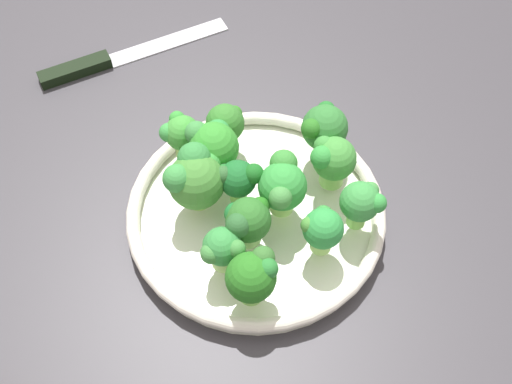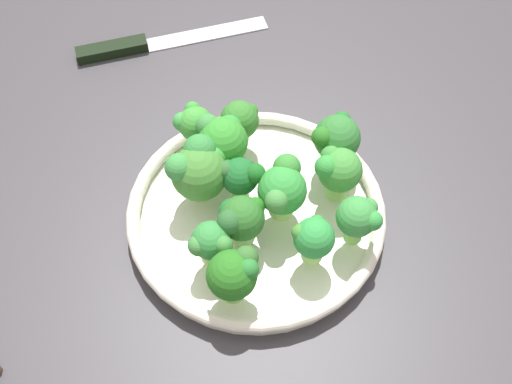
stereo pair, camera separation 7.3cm
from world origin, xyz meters
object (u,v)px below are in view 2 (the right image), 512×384
object	(u,v)px
broccoli_floret_7	(199,169)
knife	(147,44)
broccoli_floret_0	(313,238)
bowl	(256,214)
broccoli_floret_3	(240,219)
broccoli_floret_9	(234,274)
broccoli_floret_12	(240,176)
broccoli_floret_4	(282,189)
broccoli_floret_1	(338,171)
broccoli_floret_5	(194,124)
broccoli_floret_2	(239,121)
broccoli_floret_6	(336,138)
broccoli_floret_11	(211,242)
broccoli_floret_8	(358,218)
broccoli_floret_10	(222,140)

from	to	relation	value
broccoli_floret_7	knife	size ratio (longest dim) A/B	0.32
broccoli_floret_0	knife	size ratio (longest dim) A/B	0.25
bowl	broccoli_floret_3	size ratio (longest dim) A/B	4.83
broccoli_floret_9	broccoli_floret_12	bearing A→B (deg)	108.39
broccoli_floret_3	broccoli_floret_4	distance (cm)	5.57
broccoli_floret_1	broccoli_floret_4	size ratio (longest dim) A/B	0.92
broccoli_floret_4	broccoli_floret_5	bearing A→B (deg)	157.10
broccoli_floret_4	broccoli_floret_12	xyz separation A→B (cm)	(-4.86, 0.12, -0.18)
broccoli_floret_3	broccoli_floret_2	bearing A→B (deg)	111.54
broccoli_floret_6	broccoli_floret_12	bearing A→B (deg)	-134.08
broccoli_floret_11	broccoli_floret_12	bearing A→B (deg)	90.58
broccoli_floret_9	bowl	bearing A→B (deg)	98.62
broccoli_floret_0	broccoli_floret_12	xyz separation A→B (cm)	(-9.68, 4.37, 0.41)
broccoli_floret_3	knife	distance (cm)	35.26
broccoli_floret_4	broccoli_floret_6	world-z (taller)	broccoli_floret_6
broccoli_floret_0	broccoli_floret_3	size ratio (longest dim) A/B	0.97
bowl	broccoli_floret_12	bearing A→B (deg)	159.94
broccoli_floret_2	broccoli_floret_9	size ratio (longest dim) A/B	0.92
broccoli_floret_5	broccoli_floret_1	bearing A→B (deg)	-2.81
broccoli_floret_8	broccoli_floret_10	world-z (taller)	broccoli_floret_10
broccoli_floret_2	broccoli_floret_12	world-z (taller)	broccoli_floret_12
broccoli_floret_2	broccoli_floret_7	size ratio (longest dim) A/B	0.79
broccoli_floret_10	broccoli_floret_8	bearing A→B (deg)	-14.38
broccoli_floret_5	broccoli_floret_6	size ratio (longest dim) A/B	0.88
broccoli_floret_0	broccoli_floret_9	bearing A→B (deg)	-131.17
broccoli_floret_8	broccoli_floret_12	size ratio (longest dim) A/B	1.03
broccoli_floret_10	broccoli_floret_11	xyz separation A→B (cm)	(3.56, -11.96, -1.02)
knife	broccoli_floret_3	bearing A→B (deg)	-47.00
broccoli_floret_6	knife	world-z (taller)	broccoli_floret_6
broccoli_floret_7	broccoli_floret_10	xyz separation A→B (cm)	(0.92, 4.51, 0.05)
bowl	broccoli_floret_6	distance (cm)	12.35
broccoli_floret_1	knife	distance (cm)	35.99
broccoli_floret_3	broccoli_floret_11	world-z (taller)	broccoli_floret_3
broccoli_floret_9	broccoli_floret_11	bearing A→B (deg)	141.70
bowl	knife	distance (cm)	32.13
broccoli_floret_0	broccoli_floret_8	size ratio (longest dim) A/B	0.94
broccoli_floret_3	broccoli_floret_9	xyz separation A→B (cm)	(1.81, -6.36, 0.24)
bowl	broccoli_floret_4	xyz separation A→B (cm)	(2.72, 0.66, 5.40)
broccoli_floret_4	broccoli_floret_7	bearing A→B (deg)	-175.46
broccoli_floret_3	broccoli_floret_4	size ratio (longest dim) A/B	0.84
broccoli_floret_1	broccoli_floret_9	bearing A→B (deg)	-110.96
broccoli_floret_8	knife	world-z (taller)	broccoli_floret_8
bowl	broccoli_floret_10	xyz separation A→B (cm)	(-5.62, 4.43, 5.64)
broccoli_floret_12	broccoli_floret_8	bearing A→B (deg)	-2.84
broccoli_floret_6	broccoli_floret_1	bearing A→B (deg)	-71.25
broccoli_floret_9	broccoli_floret_6	bearing A→B (deg)	77.14
knife	broccoli_floret_8	bearing A→B (deg)	-31.19
broccoli_floret_8	broccoli_floret_12	world-z (taller)	broccoli_floret_8
broccoli_floret_6	knife	size ratio (longest dim) A/B	0.30
broccoli_floret_4	bowl	bearing A→B (deg)	-166.35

